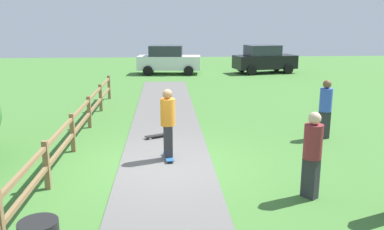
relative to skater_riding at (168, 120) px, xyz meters
The scene contains 9 objects.
ground_plane 1.16m from the skater_riding, 98.24° to the right, with size 60.00×60.00×0.00m, color #427533.
asphalt_path 1.15m from the skater_riding, 98.24° to the right, with size 2.40×28.00×0.02m, color #605E5B.
wooden_fence 2.73m from the skater_riding, behind, with size 0.12×18.12×1.10m.
skater_riding is the anchor object (origin of this frame).
skateboard_loose 2.25m from the skater_riding, 99.13° to the left, with size 0.81×0.53×0.08m.
bystander_blue 5.16m from the skater_riding, 18.77° to the left, with size 0.42×0.42×1.84m.
bystander_maroon 3.87m from the skater_riding, 40.81° to the right, with size 0.53×0.53×1.84m.
parked_car_black 18.49m from the skater_riding, 68.44° to the left, with size 4.45×2.62×1.92m.
parked_car_white 17.21m from the skater_riding, 89.32° to the left, with size 4.34×2.31×1.92m.
Camera 1 is at (0.00, -9.72, 3.65)m, focal length 37.57 mm.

